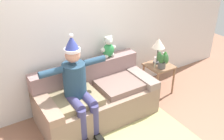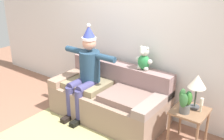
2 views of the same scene
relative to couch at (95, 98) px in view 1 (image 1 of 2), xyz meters
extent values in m
cube|color=silver|center=(0.00, 0.55, 1.01)|extent=(7.00, 0.10, 2.70)
cube|color=gray|center=(0.00, -0.05, -0.10)|extent=(1.90, 0.93, 0.48)
cube|color=gray|center=(0.00, 0.30, 0.33)|extent=(1.90, 0.24, 0.38)
cube|color=#9D7C68|center=(-0.84, -0.05, 0.20)|extent=(0.22, 0.93, 0.12)
cube|color=gray|center=(0.84, -0.05, 0.20)|extent=(0.22, 0.93, 0.12)
cube|color=#887959|center=(-0.43, -0.10, 0.19)|extent=(0.76, 0.65, 0.10)
cube|color=#82675F|center=(0.43, -0.10, 0.19)|extent=(0.76, 0.65, 0.10)
cylinder|color=navy|center=(-0.37, -0.07, 0.50)|extent=(0.34, 0.34, 0.52)
sphere|color=tan|center=(-0.37, -0.07, 0.90)|extent=(0.22, 0.22, 0.22)
cylinder|color=white|center=(-0.37, -0.07, 0.97)|extent=(0.23, 0.23, 0.04)
cone|color=#354199|center=(-0.37, -0.07, 1.08)|extent=(0.21, 0.21, 0.20)
sphere|color=white|center=(-0.37, -0.07, 1.18)|extent=(0.06, 0.06, 0.06)
cylinder|color=#413E6D|center=(-0.47, -0.27, 0.24)|extent=(0.14, 0.40, 0.14)
cylinder|color=#413E6D|center=(-0.47, -0.47, -0.05)|extent=(0.13, 0.13, 0.58)
cylinder|color=#413E6D|center=(-0.27, -0.27, 0.24)|extent=(0.14, 0.40, 0.14)
cylinder|color=#413E6D|center=(-0.27, -0.47, -0.05)|extent=(0.13, 0.13, 0.58)
cube|color=black|center=(-0.27, -0.55, -0.30)|extent=(0.10, 0.24, 0.08)
cylinder|color=navy|center=(-0.71, -0.07, 0.72)|extent=(0.34, 0.10, 0.10)
cylinder|color=navy|center=(-0.03, -0.07, 0.72)|extent=(0.34, 0.10, 0.10)
ellipsoid|color=#2C8444|center=(0.44, 0.30, 0.64)|extent=(0.20, 0.16, 0.24)
sphere|color=beige|center=(0.44, 0.30, 0.82)|extent=(0.15, 0.15, 0.15)
sphere|color=beige|center=(0.44, 0.24, 0.81)|extent=(0.07, 0.07, 0.07)
sphere|color=beige|center=(0.39, 0.30, 0.87)|extent=(0.05, 0.05, 0.05)
sphere|color=beige|center=(0.49, 0.30, 0.87)|extent=(0.05, 0.05, 0.05)
sphere|color=beige|center=(0.33, 0.30, 0.67)|extent=(0.08, 0.08, 0.08)
sphere|color=beige|center=(0.38, 0.27, 0.56)|extent=(0.08, 0.08, 0.08)
sphere|color=beige|center=(0.54, 0.30, 0.67)|extent=(0.08, 0.08, 0.08)
sphere|color=beige|center=(0.50, 0.27, 0.56)|extent=(0.08, 0.08, 0.08)
cube|color=#886246|center=(1.36, 0.00, 0.22)|extent=(0.46, 0.47, 0.03)
cylinder|color=#886246|center=(1.16, -0.20, -0.07)|extent=(0.04, 0.04, 0.54)
cylinder|color=#886246|center=(1.56, -0.20, -0.07)|extent=(0.04, 0.04, 0.54)
cylinder|color=#886246|center=(1.16, 0.21, -0.07)|extent=(0.04, 0.04, 0.54)
cylinder|color=#886246|center=(1.56, 0.21, -0.07)|extent=(0.04, 0.04, 0.54)
cylinder|color=#44464C|center=(1.38, 0.10, 0.25)|extent=(0.14, 0.14, 0.03)
cylinder|color=#435042|center=(1.38, 0.10, 0.40)|extent=(0.02, 0.02, 0.28)
cone|color=#F0E1C9|center=(1.38, 0.10, 0.64)|extent=(0.24, 0.24, 0.18)
cylinder|color=#585956|center=(1.32, -0.10, 0.29)|extent=(0.14, 0.14, 0.12)
ellipsoid|color=#307329|center=(1.37, -0.11, 0.46)|extent=(0.08, 0.13, 0.19)
ellipsoid|color=#326F3D|center=(1.33, -0.01, 0.43)|extent=(0.12, 0.08, 0.19)
ellipsoid|color=#356435|center=(1.26, -0.07, 0.47)|extent=(0.10, 0.13, 0.19)
ellipsoid|color=#316831|center=(1.28, -0.13, 0.43)|extent=(0.13, 0.15, 0.20)
ellipsoid|color=#326432|center=(1.33, -0.19, 0.45)|extent=(0.11, 0.11, 0.20)
cylinder|color=beige|center=(1.23, -0.02, 0.29)|extent=(0.02, 0.02, 0.11)
cylinder|color=white|center=(1.23, -0.02, 0.39)|extent=(0.04, 0.04, 0.10)
cylinder|color=beige|center=(1.49, 0.04, 0.29)|extent=(0.02, 0.02, 0.10)
cylinder|color=white|center=(1.49, 0.04, 0.39)|extent=(0.04, 0.04, 0.10)
camera|label=1|loc=(-1.66, -3.16, 2.43)|focal=41.76mm
camera|label=2|loc=(2.46, -3.25, 2.12)|focal=44.11mm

